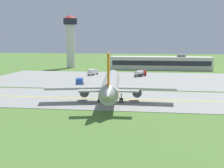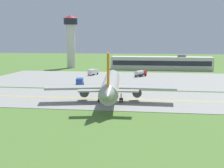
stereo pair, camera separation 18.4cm
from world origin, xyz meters
name	(u,v)px [view 1 (the left image)]	position (x,y,z in m)	size (l,w,h in m)	color
ground_plane	(137,100)	(0.00, 0.00, 0.00)	(500.00, 500.00, 0.00)	#517A33
taxiway_strip	(137,100)	(0.00, 0.00, 0.05)	(240.00, 28.00, 0.10)	gray
apron_pad	(172,80)	(10.00, 42.00, 0.05)	(140.00, 52.00, 0.10)	gray
taxiway_centreline	(137,100)	(0.00, 0.00, 0.11)	(220.00, 0.60, 0.01)	yellow
airplane_lead	(111,85)	(-6.43, -2.67, 4.13)	(32.29, 39.65, 12.70)	#ADADA8
service_truck_baggage	(93,72)	(-22.77, 53.93, 1.53)	(3.72, 6.34, 2.60)	silver
service_truck_fuel	(80,81)	(-20.65, 22.43, 1.53)	(3.12, 6.26, 2.60)	#264CA5
service_truck_catering	(140,73)	(-2.47, 51.40, 1.53)	(4.97, 6.15, 2.65)	red
terminal_building	(161,63)	(5.82, 83.64, 3.26)	(49.61, 9.41, 7.67)	beige
control_tower	(70,36)	(-41.39, 86.76, 16.57)	(7.60, 7.60, 27.57)	silver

